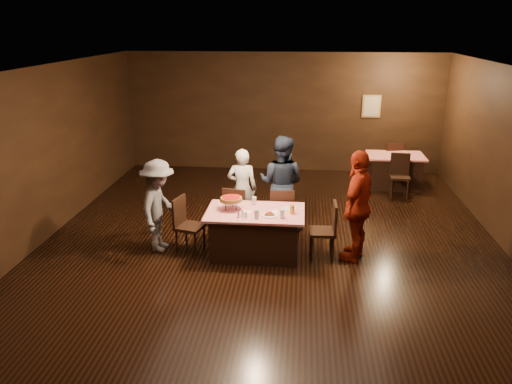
# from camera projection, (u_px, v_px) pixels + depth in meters

# --- Properties ---
(room) EXTENTS (10.00, 10.04, 3.02)m
(room) POSITION_uv_depth(u_px,v_px,m) (270.00, 127.00, 7.81)
(room) COLOR black
(room) RESTS_ON ground
(main_table) EXTENTS (1.60, 1.00, 0.77)m
(main_table) POSITION_uv_depth(u_px,v_px,m) (255.00, 233.00, 8.26)
(main_table) COLOR red
(main_table) RESTS_ON ground
(back_table) EXTENTS (1.30, 0.90, 0.77)m
(back_table) POSITION_uv_depth(u_px,v_px,m) (394.00, 171.00, 11.69)
(back_table) COLOR red
(back_table) RESTS_ON ground
(chair_far_left) EXTENTS (0.49, 0.49, 0.95)m
(chair_far_left) POSITION_uv_depth(u_px,v_px,m) (237.00, 211.00, 8.98)
(chair_far_left) COLOR black
(chair_far_left) RESTS_ON ground
(chair_far_right) EXTENTS (0.45, 0.45, 0.95)m
(chair_far_right) POSITION_uv_depth(u_px,v_px,m) (282.00, 212.00, 8.90)
(chair_far_right) COLOR black
(chair_far_right) RESTS_ON ground
(chair_end_left) EXTENTS (0.51, 0.51, 0.95)m
(chair_end_left) POSITION_uv_depth(u_px,v_px,m) (190.00, 225.00, 8.33)
(chair_end_left) COLOR black
(chair_end_left) RESTS_ON ground
(chair_end_right) EXTENTS (0.43, 0.43, 0.95)m
(chair_end_right) POSITION_uv_depth(u_px,v_px,m) (322.00, 230.00, 8.14)
(chair_end_right) COLOR black
(chair_end_right) RESTS_ON ground
(chair_back_near) EXTENTS (0.45, 0.45, 0.95)m
(chair_back_near) POSITION_uv_depth(u_px,v_px,m) (400.00, 176.00, 11.00)
(chair_back_near) COLOR black
(chair_back_near) RESTS_ON ground
(chair_back_far) EXTENTS (0.50, 0.50, 0.95)m
(chair_back_far) POSITION_uv_depth(u_px,v_px,m) (391.00, 160.00, 12.22)
(chair_back_far) COLOR black
(chair_back_far) RESTS_ON ground
(diner_white_jacket) EXTENTS (0.56, 0.37, 1.52)m
(diner_white_jacket) POSITION_uv_depth(u_px,v_px,m) (242.00, 188.00, 9.29)
(diner_white_jacket) COLOR white
(diner_white_jacket) RESTS_ON ground
(diner_navy_hoodie) EXTENTS (1.02, 0.89, 1.78)m
(diner_navy_hoodie) POSITION_uv_depth(u_px,v_px,m) (281.00, 183.00, 9.17)
(diner_navy_hoodie) COLOR #192334
(diner_navy_hoodie) RESTS_ON ground
(diner_grey_knit) EXTENTS (0.65, 1.06, 1.58)m
(diner_grey_knit) POSITION_uv_depth(u_px,v_px,m) (159.00, 206.00, 8.32)
(diner_grey_knit) COLOR slate
(diner_grey_knit) RESTS_ON ground
(diner_red_shirt) EXTENTS (0.84, 1.16, 1.83)m
(diner_red_shirt) POSITION_uv_depth(u_px,v_px,m) (358.00, 206.00, 7.97)
(diner_red_shirt) COLOR #99220E
(diner_red_shirt) RESTS_ON ground
(pizza_stand) EXTENTS (0.38, 0.38, 0.22)m
(pizza_stand) POSITION_uv_depth(u_px,v_px,m) (231.00, 199.00, 8.16)
(pizza_stand) COLOR black
(pizza_stand) RESTS_ON main_table
(plate_with_slice) EXTENTS (0.25, 0.25, 0.06)m
(plate_with_slice) POSITION_uv_depth(u_px,v_px,m) (270.00, 214.00, 7.94)
(plate_with_slice) COLOR white
(plate_with_slice) RESTS_ON main_table
(plate_empty) EXTENTS (0.25, 0.25, 0.01)m
(plate_empty) POSITION_uv_depth(u_px,v_px,m) (289.00, 209.00, 8.23)
(plate_empty) COLOR white
(plate_empty) RESTS_ON main_table
(glass_front_left) EXTENTS (0.08, 0.08, 0.14)m
(glass_front_left) POSITION_uv_depth(u_px,v_px,m) (257.00, 214.00, 7.83)
(glass_front_left) COLOR silver
(glass_front_left) RESTS_ON main_table
(glass_front_right) EXTENTS (0.08, 0.08, 0.14)m
(glass_front_right) POSITION_uv_depth(u_px,v_px,m) (282.00, 214.00, 7.84)
(glass_front_right) COLOR silver
(glass_front_right) RESTS_ON main_table
(glass_amber) EXTENTS (0.08, 0.08, 0.14)m
(glass_amber) POSITION_uv_depth(u_px,v_px,m) (292.00, 210.00, 8.02)
(glass_amber) COLOR #BF7F26
(glass_amber) RESTS_ON main_table
(glass_back) EXTENTS (0.08, 0.08, 0.14)m
(glass_back) POSITION_uv_depth(u_px,v_px,m) (254.00, 201.00, 8.40)
(glass_back) COLOR silver
(glass_back) RESTS_ON main_table
(condiments) EXTENTS (0.17, 0.10, 0.09)m
(condiments) POSITION_uv_depth(u_px,v_px,m) (242.00, 214.00, 7.87)
(condiments) COLOR silver
(condiments) RESTS_ON main_table
(napkin_center) EXTENTS (0.19, 0.19, 0.01)m
(napkin_center) POSITION_uv_depth(u_px,v_px,m) (274.00, 212.00, 8.11)
(napkin_center) COLOR white
(napkin_center) RESTS_ON main_table
(napkin_left) EXTENTS (0.21, 0.21, 0.01)m
(napkin_left) POSITION_uv_depth(u_px,v_px,m) (246.00, 212.00, 8.10)
(napkin_left) COLOR white
(napkin_left) RESTS_ON main_table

